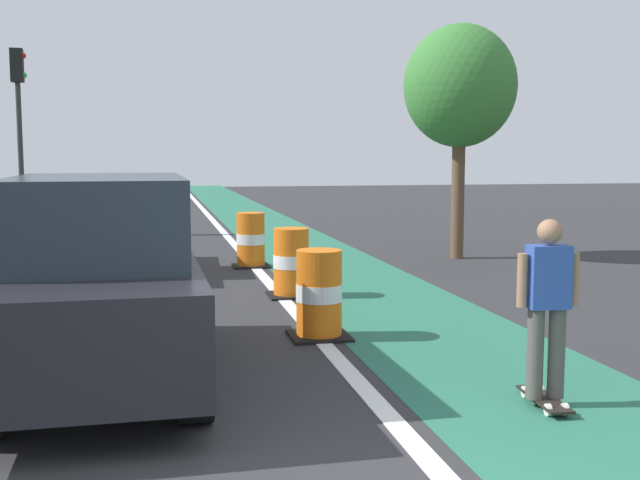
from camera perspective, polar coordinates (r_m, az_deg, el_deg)
name	(u,v)px	position (r m, az deg, el deg)	size (l,w,h in m)	color
bike_lane_strip	(318,259)	(16.77, -0.12, -1.40)	(2.50, 80.00, 0.01)	#286B51
lane_divider_stripe	(249,261)	(16.53, -5.22, -1.53)	(0.20, 80.00, 0.01)	silver
skateboarder_on_lane	(547,306)	(7.20, 16.34, -4.70)	(0.57, 0.82, 1.69)	black
parked_suv_nearest	(100,278)	(7.97, -15.83, -2.72)	(1.97, 4.63, 2.04)	black
parked_sedan_second	(109,229)	(15.32, -15.24, 0.77)	(2.09, 4.19, 1.70)	silver
traffic_barrel_front	(319,295)	(9.57, -0.07, -4.06)	(0.73, 0.73, 1.09)	orange
traffic_barrel_mid	(291,263)	(12.34, -2.13, -1.71)	(0.73, 0.73, 1.09)	orange
traffic_barrel_back	(251,240)	(15.63, -5.10, -0.03)	(0.73, 0.73, 1.09)	orange
traffic_light_corner	(19,108)	(22.98, -21.21, 9.00)	(0.41, 0.32, 5.10)	#2D2D2D
street_tree_sidewalk	(460,87)	(17.09, 10.23, 10.96)	(2.40, 2.40, 5.00)	brown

